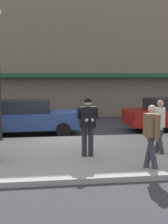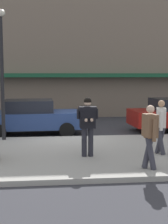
# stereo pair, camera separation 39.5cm
# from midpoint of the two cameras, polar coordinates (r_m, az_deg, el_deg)

# --- Properties ---
(ground_plane) EXTENTS (80.00, 80.00, 0.00)m
(ground_plane) POSITION_cam_midpoint_polar(r_m,az_deg,el_deg) (12.94, -2.64, -4.88)
(ground_plane) COLOR #333338
(sidewalk) EXTENTS (32.00, 5.30, 0.14)m
(sidewalk) POSITION_cam_midpoint_polar(r_m,az_deg,el_deg) (10.26, 3.87, -7.56)
(sidewalk) COLOR #99968E
(sidewalk) RESTS_ON ground
(curb_paint_line) EXTENTS (28.00, 0.12, 0.01)m
(curb_paint_line) POSITION_cam_midpoint_polar(r_m,az_deg,el_deg) (13.07, 1.74, -4.74)
(curb_paint_line) COLOR silver
(curb_paint_line) RESTS_ON ground
(storefront_facade) EXTENTS (28.00, 4.70, 10.12)m
(storefront_facade) POSITION_cam_midpoint_polar(r_m,az_deg,el_deg) (21.35, -1.24, 13.31)
(storefront_facade) COLOR #756656
(storefront_facade) RESTS_ON ground
(parked_sedan_mid) EXTENTS (4.58, 2.09, 1.54)m
(parked_sedan_mid) POSITION_cam_midpoint_polar(r_m,az_deg,el_deg) (13.78, -8.65, -0.90)
(parked_sedan_mid) COLOR navy
(parked_sedan_mid) RESTS_ON ground
(man_texting_on_phone) EXTENTS (0.65, 0.59, 1.81)m
(man_texting_on_phone) POSITION_cam_midpoint_polar(r_m,az_deg,el_deg) (9.39, 1.86, -1.54)
(man_texting_on_phone) COLOR #23232B
(man_texting_on_phone) RESTS_ON sidewalk
(pedestrian_in_light_coat) EXTENTS (0.41, 0.58, 1.70)m
(pedestrian_in_light_coat) POSITION_cam_midpoint_polar(r_m,az_deg,el_deg) (10.04, 14.98, -2.07)
(pedestrian_in_light_coat) COLOR #33333D
(pedestrian_in_light_coat) RESTS_ON sidewalk
(pedestrian_dark_coat) EXTENTS (0.37, 0.59, 1.70)m
(pedestrian_dark_coat) POSITION_cam_midpoint_polar(r_m,az_deg,el_deg) (8.37, 13.28, -3.74)
(pedestrian_dark_coat) COLOR #33333D
(pedestrian_dark_coat) RESTS_ON sidewalk
(street_lamp_post) EXTENTS (0.36, 0.36, 4.88)m
(street_lamp_post) POSITION_cam_midpoint_polar(r_m,az_deg,el_deg) (12.13, -13.93, 9.08)
(street_lamp_post) COLOR black
(street_lamp_post) RESTS_ON sidewalk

